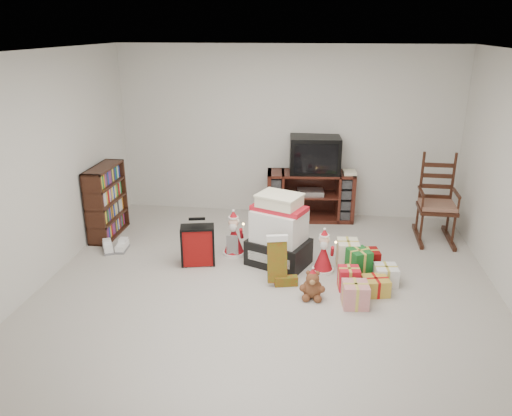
% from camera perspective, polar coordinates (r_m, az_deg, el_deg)
% --- Properties ---
extents(room, '(5.01, 5.01, 2.51)m').
position_cam_1_polar(room, '(5.04, 1.36, 3.05)').
color(room, '#AAA49C').
rests_on(room, ground).
extents(tv_stand, '(1.30, 0.57, 0.72)m').
position_cam_1_polar(tv_stand, '(7.42, 6.20, 1.40)').
color(tv_stand, '#431B13').
rests_on(tv_stand, floor).
extents(bookshelf, '(0.27, 0.80, 0.98)m').
position_cam_1_polar(bookshelf, '(7.06, -16.71, 0.60)').
color(bookshelf, '#371B0F').
rests_on(bookshelf, floor).
extents(rocking_chair, '(0.50, 0.81, 1.20)m').
position_cam_1_polar(rocking_chair, '(7.12, 19.84, -0.12)').
color(rocking_chair, '#371B0F').
rests_on(rocking_chair, floor).
extents(gift_pile, '(0.83, 0.73, 0.87)m').
position_cam_1_polar(gift_pile, '(5.97, 2.63, -3.06)').
color(gift_pile, black).
rests_on(gift_pile, floor).
extents(red_suitcase, '(0.41, 0.28, 0.57)m').
position_cam_1_polar(red_suitcase, '(6.04, -6.67, -4.24)').
color(red_suitcase, maroon).
rests_on(red_suitcase, floor).
extents(stocking, '(0.30, 0.18, 0.59)m').
position_cam_1_polar(stocking, '(5.53, 2.43, -5.98)').
color(stocking, '#0D7B18').
rests_on(stocking, floor).
extents(teddy_bear, '(0.21, 0.19, 0.31)m').
position_cam_1_polar(teddy_bear, '(5.37, 6.45, -8.85)').
color(teddy_bear, brown).
rests_on(teddy_bear, floor).
extents(santa_figurine, '(0.26, 0.25, 0.54)m').
position_cam_1_polar(santa_figurine, '(5.90, 7.72, -5.36)').
color(santa_figurine, '#A9121B').
rests_on(santa_figurine, floor).
extents(mrs_claus_figurine, '(0.29, 0.27, 0.59)m').
position_cam_1_polar(mrs_claus_figurine, '(6.27, -2.56, -3.42)').
color(mrs_claus_figurine, '#A9121B').
rests_on(mrs_claus_figurine, floor).
extents(sneaker_pair, '(0.37, 0.30, 0.10)m').
position_cam_1_polar(sneaker_pair, '(6.68, -15.81, -4.33)').
color(sneaker_pair, white).
rests_on(sneaker_pair, floor).
extents(gift_cluster, '(0.76, 1.11, 0.26)m').
position_cam_1_polar(gift_cluster, '(5.76, 12.27, -7.18)').
color(gift_cluster, red).
rests_on(gift_cluster, floor).
extents(crt_television, '(0.75, 0.58, 0.52)m').
position_cam_1_polar(crt_television, '(7.27, 6.73, 6.09)').
color(crt_television, black).
rests_on(crt_television, tv_stand).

